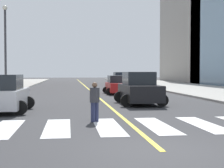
{
  "coord_description": "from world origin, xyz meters",
  "views": [
    {
      "loc": [
        -2.31,
        -7.98,
        1.97
      ],
      "look_at": [
        1.61,
        22.16,
        0.88
      ],
      "focal_mm": 53.92,
      "sensor_mm": 36.0,
      "label": 1
    }
  ],
  "objects_px": {
    "car_black_third": "(139,89)",
    "pedestrian_crossing": "(95,100)",
    "car_silver_nearest": "(4,95)",
    "car_blue_fourth": "(120,79)",
    "street_lamp": "(5,41)",
    "car_red_second": "(117,85)"
  },
  "relations": [
    {
      "from": "car_black_third",
      "to": "pedestrian_crossing",
      "type": "bearing_deg",
      "value": 64.6
    },
    {
      "from": "car_silver_nearest",
      "to": "pedestrian_crossing",
      "type": "xyz_separation_m",
      "value": [
        4.14,
        -3.81,
        0.0
      ]
    },
    {
      "from": "car_blue_fourth",
      "to": "pedestrian_crossing",
      "type": "height_order",
      "value": "car_blue_fourth"
    },
    {
      "from": "car_silver_nearest",
      "to": "street_lamp",
      "type": "bearing_deg",
      "value": 101.44
    },
    {
      "from": "car_silver_nearest",
      "to": "pedestrian_crossing",
      "type": "bearing_deg",
      "value": -41.11
    },
    {
      "from": "car_silver_nearest",
      "to": "car_red_second",
      "type": "xyz_separation_m",
      "value": [
        7.4,
        12.59,
        -0.09
      ]
    },
    {
      "from": "car_silver_nearest",
      "to": "car_black_third",
      "type": "xyz_separation_m",
      "value": [
        7.39,
        3.03,
        0.06
      ]
    },
    {
      "from": "car_red_second",
      "to": "street_lamp",
      "type": "xyz_separation_m",
      "value": [
        -10.05,
        2.6,
        4.03
      ]
    },
    {
      "from": "car_silver_nearest",
      "to": "car_blue_fourth",
      "type": "height_order",
      "value": "car_blue_fourth"
    },
    {
      "from": "pedestrian_crossing",
      "to": "street_lamp",
      "type": "relative_size",
      "value": 0.2
    },
    {
      "from": "car_blue_fourth",
      "to": "street_lamp",
      "type": "distance_m",
      "value": 21.73
    },
    {
      "from": "car_silver_nearest",
      "to": "car_black_third",
      "type": "relative_size",
      "value": 0.94
    },
    {
      "from": "car_black_third",
      "to": "car_blue_fourth",
      "type": "distance_m",
      "value": 29.07
    },
    {
      "from": "car_red_second",
      "to": "car_blue_fourth",
      "type": "height_order",
      "value": "car_blue_fourth"
    },
    {
      "from": "car_red_second",
      "to": "pedestrian_crossing",
      "type": "bearing_deg",
      "value": 77.85
    },
    {
      "from": "car_silver_nearest",
      "to": "street_lamp",
      "type": "xyz_separation_m",
      "value": [
        -2.65,
        15.19,
        3.94
      ]
    },
    {
      "from": "car_silver_nearest",
      "to": "car_blue_fourth",
      "type": "relative_size",
      "value": 0.96
    },
    {
      "from": "car_blue_fourth",
      "to": "street_lamp",
      "type": "relative_size",
      "value": 0.55
    },
    {
      "from": "car_blue_fourth",
      "to": "pedestrian_crossing",
      "type": "xyz_separation_m",
      "value": [
        -6.53,
        -35.73,
        -0.04
      ]
    },
    {
      "from": "car_red_second",
      "to": "street_lamp",
      "type": "distance_m",
      "value": 11.14
    },
    {
      "from": "pedestrian_crossing",
      "to": "street_lamp",
      "type": "height_order",
      "value": "street_lamp"
    },
    {
      "from": "car_red_second",
      "to": "street_lamp",
      "type": "relative_size",
      "value": 0.47
    }
  ]
}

